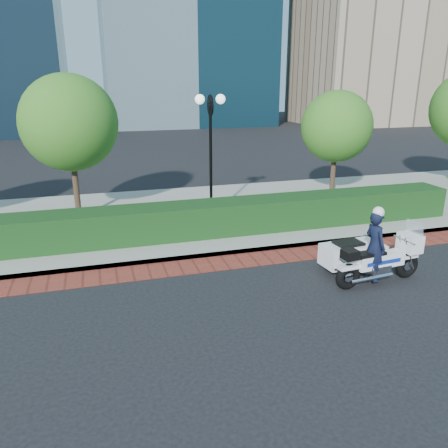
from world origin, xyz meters
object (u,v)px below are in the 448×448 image
object	(u,v)px
tree_c	(337,127)
police_motorcycle	(367,253)
tree_b	(69,123)
lamppost	(211,138)

from	to	relation	value
tree_c	police_motorcycle	size ratio (longest dim) A/B	1.75
tree_c	tree_b	bearing A→B (deg)	180.00
police_motorcycle	tree_b	bearing A→B (deg)	130.08
tree_b	police_motorcycle	distance (m)	10.25
lamppost	police_motorcycle	size ratio (longest dim) A/B	1.72
lamppost	tree_c	distance (m)	5.65
tree_c	police_motorcycle	distance (m)	7.92
lamppost	police_motorcycle	world-z (taller)	lamppost
lamppost	tree_b	distance (m)	4.71
lamppost	tree_b	world-z (taller)	tree_b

